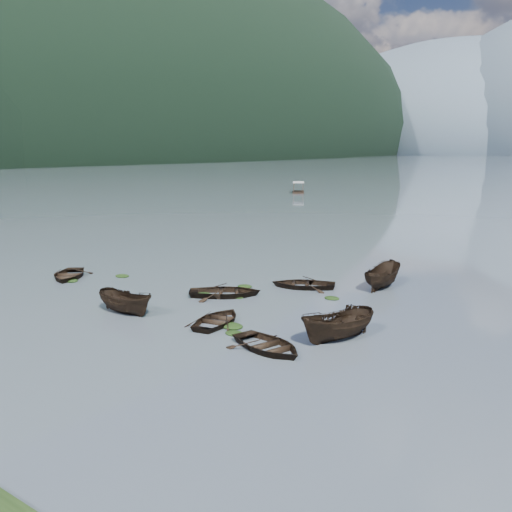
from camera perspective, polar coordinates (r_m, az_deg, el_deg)
The scene contains 19 objects.
ground_plane at distance 30.07m, azimuth -13.89°, elevation -7.20°, with size 2400.00×2400.00×0.00m, color #4E5861.
haze_mtn_a at distance 960.46m, azimuth 19.84°, elevation 9.64°, with size 520.00×520.00×280.00m, color #475666.
rowboat_0 at distance 42.69m, azimuth -18.23°, elevation -2.10°, with size 2.98×4.17×0.86m, color black.
rowboat_1 at distance 35.73m, azimuth -3.10°, elevation -4.02°, with size 3.18×4.45×0.92m, color black.
rowboat_2 at distance 32.92m, azimuth -12.85°, elevation -5.58°, with size 1.51×4.01×1.55m, color black.
rowboat_3 at distance 30.34m, azimuth -3.83°, elevation -6.74°, with size 2.72×3.81×0.79m, color black.
rowboat_4 at distance 26.48m, azimuth 1.18°, elevation -9.37°, with size 2.89×4.05×0.84m, color black.
rowboat_5 at distance 28.05m, azimuth 8.19°, elevation -8.31°, with size 1.67×4.43×1.71m, color black.
rowboat_7 at distance 37.97m, azimuth 4.74°, elevation -3.15°, with size 2.99×4.19×0.87m, color black.
rowboat_8 at distance 38.83m, azimuth 12.45°, elevation -3.06°, with size 1.69×4.49×1.73m, color black.
weed_clump_0 at distance 41.52m, azimuth -17.99°, elevation -2.44°, with size 1.04×0.85×0.23m, color black.
weed_clump_1 at distance 35.87m, azimuth -5.21°, elevation -3.99°, with size 1.12×0.90×0.25m, color black.
weed_clump_2 at distance 29.65m, azimuth -2.43°, elevation -7.15°, with size 1.24×0.99×0.27m, color black.
weed_clump_3 at distance 37.92m, azimuth -1.13°, elevation -3.13°, with size 1.01×0.85×0.22m, color black.
weed_clump_4 at distance 28.61m, azimuth -2.17°, elevation -7.82°, with size 0.99×0.79×0.21m, color black.
weed_clump_5 at distance 42.05m, azimuth -13.24°, elevation -2.03°, with size 1.10×0.88×0.23m, color black.
weed_clump_6 at distance 35.35m, azimuth -1.90°, elevation -4.17°, with size 0.92×0.77×0.19m, color black.
weed_clump_7 at distance 35.33m, azimuth 7.60°, elevation -4.27°, with size 0.96×0.77×0.21m, color black.
pontoon_left at distance 117.25m, azimuth 4.25°, elevation 6.31°, with size 2.31×5.53×2.12m, color black, non-canonical shape.
Camera 1 is at (22.30, -17.99, 9.14)m, focal length 40.00 mm.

